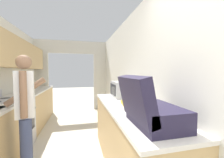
% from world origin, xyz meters
% --- Properties ---
extents(wall_right, '(0.06, 7.04, 2.50)m').
position_xyz_m(wall_right, '(1.26, 1.72, 1.25)').
color(wall_right, silver).
rests_on(wall_right, ground_plane).
extents(wall_far_with_doorway, '(2.87, 0.06, 2.50)m').
position_xyz_m(wall_far_with_doorway, '(0.00, 4.67, 1.43)').
color(wall_far_with_doorway, silver).
rests_on(wall_far_with_doorway, ground_plane).
extents(counter_left, '(0.62, 3.69, 0.92)m').
position_xyz_m(counter_left, '(-0.93, 2.81, 0.46)').
color(counter_left, tan).
rests_on(counter_left, ground_plane).
extents(counter_right, '(0.62, 2.15, 0.92)m').
position_xyz_m(counter_right, '(0.93, 1.34, 0.46)').
color(counter_right, tan).
rests_on(counter_right, ground_plane).
extents(range_oven, '(0.66, 0.72, 1.06)m').
position_xyz_m(range_oven, '(-0.93, 2.22, 0.47)').
color(range_oven, '#B7B7BC').
rests_on(range_oven, ground_plane).
extents(person, '(0.52, 0.43, 1.62)m').
position_xyz_m(person, '(-0.43, 1.53, 0.87)').
color(person, '#384266').
rests_on(person, ground_plane).
extents(suitcase, '(0.47, 0.56, 0.45)m').
position_xyz_m(suitcase, '(0.86, 0.63, 1.07)').
color(suitcase, '#231E38').
rests_on(suitcase, counter_right).
extents(microwave, '(0.34, 0.46, 0.29)m').
position_xyz_m(microwave, '(1.04, 2.02, 1.07)').
color(microwave, '#B7B7BC').
rests_on(microwave, counter_right).
extents(book_stack, '(0.27, 0.34, 0.10)m').
position_xyz_m(book_stack, '(0.98, 1.35, 0.97)').
color(book_stack, gold).
rests_on(book_stack, counter_right).
extents(knife, '(0.11, 0.32, 0.02)m').
position_xyz_m(knife, '(-0.90, 2.68, 0.93)').
color(knife, '#B7B7BC').
rests_on(knife, counter_left).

